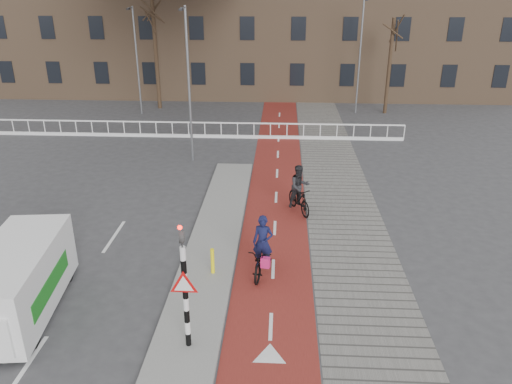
{
  "coord_description": "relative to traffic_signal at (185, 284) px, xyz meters",
  "views": [
    {
      "loc": [
        1.69,
        -12.25,
        8.76
      ],
      "look_at": [
        0.77,
        5.0,
        1.5
      ],
      "focal_mm": 35.0,
      "sensor_mm": 36.0,
      "label": 1
    }
  ],
  "objects": [
    {
      "name": "tree_right",
      "position": [
        9.75,
        25.96,
        1.3
      ],
      "size": [
        0.25,
        0.25,
        6.59
      ],
      "primitive_type": "cylinder",
      "color": "black",
      "rests_on": "ground"
    },
    {
      "name": "tree_mid",
      "position": [
        -6.98,
        26.63,
        1.94
      ],
      "size": [
        0.29,
        0.29,
        7.86
      ],
      "primitive_type": "cylinder",
      "color": "black",
      "rests_on": "ground"
    },
    {
      "name": "streetlight_near",
      "position": [
        -2.44,
        14.83,
        1.9
      ],
      "size": [
        0.12,
        0.12,
        7.78
      ],
      "primitive_type": "cylinder",
      "color": "slate",
      "rests_on": "ground"
    },
    {
      "name": "railing",
      "position": [
        -4.4,
        19.02,
        -1.68
      ],
      "size": [
        28.0,
        0.1,
        0.99
      ],
      "color": "silver",
      "rests_on": "ground"
    },
    {
      "name": "traffic_signal",
      "position": [
        0.0,
        0.0,
        0.0
      ],
      "size": [
        0.8,
        0.8,
        3.68
      ],
      "color": "black",
      "rests_on": "curb_island"
    },
    {
      "name": "cyclist_far",
      "position": [
        3.05,
        8.53,
        -1.14
      ],
      "size": [
        1.27,
        1.96,
        2.03
      ],
      "rotation": [
        0.0,
        0.0,
        0.42
      ],
      "color": "black",
      "rests_on": "bike_lane"
    },
    {
      "name": "van",
      "position": [
        -5.02,
        1.33,
        -0.94
      ],
      "size": [
        2.35,
        4.81,
        1.99
      ],
      "rotation": [
        0.0,
        0.0,
        0.11
      ],
      "color": "white",
      "rests_on": "ground"
    },
    {
      "name": "bollard",
      "position": [
        0.16,
        3.51,
        -1.44
      ],
      "size": [
        0.12,
        0.12,
        0.87
      ],
      "primitive_type": "cylinder",
      "color": "#FFEB0E",
      "rests_on": "curb_island"
    },
    {
      "name": "streetlight_left",
      "position": [
        -7.88,
        24.81,
        1.68
      ],
      "size": [
        0.12,
        0.12,
        7.34
      ],
      "primitive_type": "cylinder",
      "color": "slate",
      "rests_on": "ground"
    },
    {
      "name": "curb_island",
      "position": [
        -0.1,
        6.02,
        -1.93
      ],
      "size": [
        1.8,
        16.0,
        0.12
      ],
      "primitive_type": "cube",
      "color": "gray",
      "rests_on": "ground"
    },
    {
      "name": "ground",
      "position": [
        0.6,
        2.02,
        -1.99
      ],
      "size": [
        120.0,
        120.0,
        0.0
      ],
      "primitive_type": "plane",
      "color": "#38383A",
      "rests_on": "ground"
    },
    {
      "name": "sidewalk",
      "position": [
        4.9,
        12.02,
        -1.98
      ],
      "size": [
        3.0,
        60.0,
        0.01
      ],
      "primitive_type": "cube",
      "color": "slate",
      "rests_on": "ground"
    },
    {
      "name": "streetlight_right",
      "position": [
        7.63,
        25.9,
        1.95
      ],
      "size": [
        0.12,
        0.12,
        7.88
      ],
      "primitive_type": "cylinder",
      "color": "slate",
      "rests_on": "ground"
    },
    {
      "name": "cyclist_near",
      "position": [
        1.76,
        3.74,
        -1.3
      ],
      "size": [
        1.04,
        2.06,
        2.04
      ],
      "rotation": [
        0.0,
        0.0,
        -0.19
      ],
      "color": "black",
      "rests_on": "bike_lane"
    },
    {
      "name": "bike_lane",
      "position": [
        2.1,
        12.02,
        -1.98
      ],
      "size": [
        2.5,
        60.0,
        0.01
      ],
      "primitive_type": "cube",
      "color": "maroon",
      "rests_on": "ground"
    }
  ]
}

